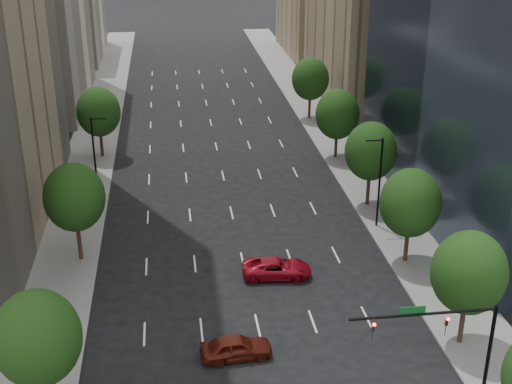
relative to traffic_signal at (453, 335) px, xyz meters
name	(u,v)px	position (x,y,z in m)	size (l,w,h in m)	color
sidewalk_left	(74,221)	(-26.03, 30.00, -5.10)	(6.00, 200.00, 0.15)	slate
sidewalk_right	(381,204)	(4.97, 30.00, -5.10)	(6.00, 200.00, 0.15)	slate
filler_left	(62,10)	(-35.53, 106.00, 3.83)	(14.00, 26.00, 18.00)	beige
filler_right	(322,12)	(14.47, 103.00, 2.83)	(14.00, 26.00, 16.00)	#8C7759
tree_right_1	(469,273)	(3.47, 6.00, 0.58)	(5.20, 5.20, 8.75)	#382316
tree_right_2	(410,203)	(3.47, 18.00, 0.43)	(5.20, 5.20, 8.61)	#382316
tree_right_3	(371,151)	(3.47, 30.00, 0.72)	(5.20, 5.20, 8.89)	#382316
tree_right_4	(337,114)	(3.47, 44.00, 0.29)	(5.20, 5.20, 8.46)	#382316
tree_right_5	(310,79)	(3.47, 60.00, 0.58)	(5.20, 5.20, 8.75)	#382316
tree_left_0	(37,338)	(-24.53, 2.00, 0.58)	(5.20, 5.20, 8.75)	#382316
tree_left_1	(74,197)	(-24.53, 22.00, 0.79)	(5.20, 5.20, 8.97)	#382316
tree_left_2	(99,112)	(-24.53, 48.00, 0.50)	(5.20, 5.20, 8.68)	#382316
streetlight_rn	(379,180)	(2.91, 25.00, -0.33)	(1.70, 0.20, 9.00)	black
streetlight_ln	(95,156)	(-23.96, 35.00, -0.33)	(1.70, 0.20, 9.00)	black
traffic_signal	(453,335)	(0.00, 0.00, 0.00)	(9.12, 0.40, 7.38)	black
car_maroon	(236,347)	(-12.50, 6.38, -4.33)	(1.98, 4.93, 1.68)	#4F170D
car_red_far	(277,268)	(-8.01, 16.92, -4.37)	(2.66, 5.77, 1.60)	maroon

